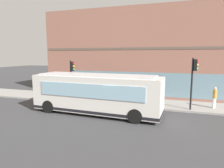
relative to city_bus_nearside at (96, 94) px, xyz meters
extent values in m
plane|color=#38383A|center=(-0.17, -2.37, -1.55)|extent=(120.00, 120.00, 0.00)
cube|color=gray|center=(4.30, -2.37, -1.48)|extent=(3.74, 40.00, 0.15)
cube|color=#8C5B4C|center=(10.22, -2.37, 3.15)|extent=(8.09, 22.20, 9.41)
cube|color=brown|center=(6.32, -2.37, 3.62)|extent=(0.36, 21.75, 0.24)
cube|color=slate|center=(6.22, -2.37, 0.05)|extent=(0.12, 15.54, 2.40)
cube|color=silver|center=(0.00, -0.02, 0.05)|extent=(3.00, 10.11, 2.70)
cube|color=silver|center=(0.00, -0.02, 1.46)|extent=(2.58, 9.10, 0.12)
cube|color=#8CB2C6|center=(0.25, 4.96, 0.50)|extent=(2.20, 0.19, 1.20)
cube|color=#8CB2C6|center=(1.27, -0.08, 0.45)|extent=(0.47, 8.19, 1.00)
cube|color=#8CB2C6|center=(-1.27, 0.05, 0.45)|extent=(0.47, 8.19, 1.00)
cube|color=black|center=(0.00, -0.02, -1.12)|extent=(3.04, 10.16, 0.20)
cylinder|color=black|center=(1.33, 3.52, -1.05)|extent=(0.35, 1.01, 1.00)
cylinder|color=black|center=(-0.97, 3.64, -1.05)|extent=(0.35, 1.01, 1.00)
cylinder|color=black|center=(0.98, -3.47, -1.05)|extent=(0.35, 1.01, 1.00)
cylinder|color=black|center=(-1.32, -3.35, -1.05)|extent=(0.35, 1.01, 1.00)
cylinder|color=black|center=(2.93, -7.01, 0.67)|extent=(0.14, 0.14, 4.15)
cube|color=black|center=(2.93, -7.20, 2.19)|extent=(0.32, 0.24, 0.90)
sphere|color=red|center=(2.93, -7.33, 2.47)|extent=(0.20, 0.20, 0.20)
sphere|color=yellow|center=(2.93, -7.33, 2.19)|extent=(0.20, 0.20, 0.20)
sphere|color=green|center=(2.93, -7.33, 1.91)|extent=(0.20, 0.20, 0.20)
cylinder|color=black|center=(3.13, 3.93, 0.52)|extent=(0.14, 0.14, 3.85)
cube|color=black|center=(3.13, 3.74, 1.90)|extent=(0.32, 0.24, 0.90)
sphere|color=red|center=(3.13, 3.61, 2.18)|extent=(0.20, 0.20, 0.20)
sphere|color=yellow|center=(3.13, 3.61, 1.90)|extent=(0.20, 0.20, 0.20)
sphere|color=green|center=(3.13, 3.61, 1.62)|extent=(0.20, 0.20, 0.20)
cylinder|color=yellow|center=(4.03, -4.45, -1.13)|extent=(0.24, 0.24, 0.55)
sphere|color=yellow|center=(4.03, -4.45, -0.77)|extent=(0.22, 0.22, 0.22)
cylinder|color=yellow|center=(4.03, -4.62, -1.08)|extent=(0.10, 0.12, 0.10)
cylinder|color=yellow|center=(4.20, -4.45, -1.08)|extent=(0.12, 0.10, 0.10)
cylinder|color=silver|center=(4.09, -8.97, -0.98)|extent=(0.14, 0.14, 0.85)
cylinder|color=silver|center=(3.96, -8.85, -0.98)|extent=(0.14, 0.14, 0.85)
cylinder|color=gold|center=(4.02, -8.91, -0.21)|extent=(0.32, 0.32, 0.67)
sphere|color=beige|center=(4.02, -8.91, 0.24)|extent=(0.23, 0.23, 0.23)
cylinder|color=black|center=(3.85, 3.01, -0.98)|extent=(0.14, 0.14, 0.84)
cylinder|color=black|center=(4.01, 2.94, -0.98)|extent=(0.14, 0.14, 0.84)
cylinder|color=#3359A5|center=(3.93, 2.98, -0.23)|extent=(0.32, 0.32, 0.67)
sphere|color=#9E704C|center=(3.93, 2.98, 0.22)|extent=(0.23, 0.23, 0.23)
cube|color=#263F99|center=(4.79, -0.62, -0.95)|extent=(0.44, 0.40, 0.90)
cube|color=#8CB2C6|center=(4.79, -0.83, -0.77)|extent=(0.35, 0.03, 0.30)
camera|label=1|loc=(-13.94, -5.89, 2.95)|focal=31.99mm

